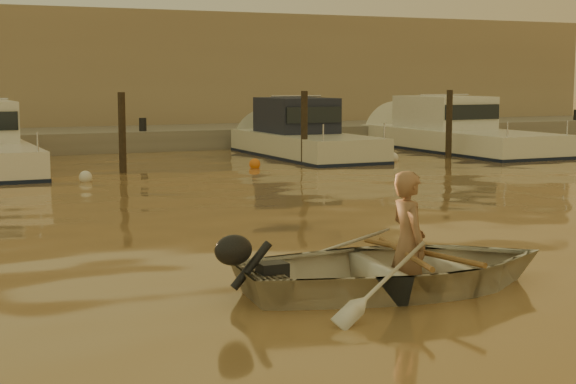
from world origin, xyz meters
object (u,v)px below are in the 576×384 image
person (408,244)px  waterfront_building (42,77)px  dinghy (400,268)px  moored_boat_5 (458,131)px  moored_boat_4 (305,136)px

person → waterfront_building: bearing=5.8°
dinghy → person: size_ratio=2.22×
person → moored_boat_5: size_ratio=0.18×
person → moored_boat_5: (11.67, 15.54, 0.11)m
moored_boat_4 → moored_boat_5: bearing=0.0°
moored_boat_5 → waterfront_building: 15.93m
moored_boat_5 → waterfront_building: size_ratio=0.19×
moored_boat_5 → person: bearing=-126.9°
moored_boat_4 → waterfront_building: size_ratio=0.16×
waterfront_building → moored_boat_4: bearing=-61.9°
moored_boat_4 → moored_boat_5: same height
moored_boat_4 → moored_boat_5: 5.50m
dinghy → person: 0.28m
dinghy → moored_boat_5: (11.77, 15.53, 0.37)m
dinghy → waterfront_building: bearing=5.6°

